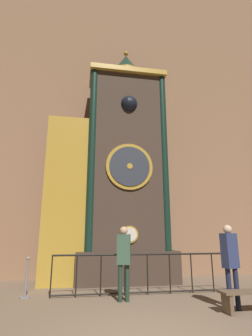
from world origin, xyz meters
TOP-DOWN VIEW (x-y plane):
  - cathedral_back_wall at (-0.09, 6.59)m, footprint 24.00×0.32m
  - clock_tower at (-0.02, 5.36)m, footprint 4.70×1.78m
  - railing_fence at (0.74, 3.40)m, footprint 5.30×0.05m
  - visitor_near at (-0.06, 2.72)m, footprint 0.38×0.30m
  - visitor_far at (2.21, 1.53)m, footprint 0.39×0.31m
  - stanchion_post at (-2.54, 3.56)m, footprint 0.28×0.28m
  - visitor_bench at (2.39, 1.32)m, footprint 1.17×0.40m

SIDE VIEW (x-z plane):
  - visitor_bench at x=2.39m, z-range 0.09..0.53m
  - stanchion_post at x=-2.54m, z-range -0.18..0.85m
  - railing_fence at x=0.74m, z-range 0.06..1.15m
  - visitor_near at x=-0.06m, z-range 0.19..2.01m
  - visitor_far at x=2.21m, z-range 0.18..2.01m
  - clock_tower at x=-0.02m, z-range -0.80..8.55m
  - cathedral_back_wall at x=-0.09m, z-range -0.01..15.45m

